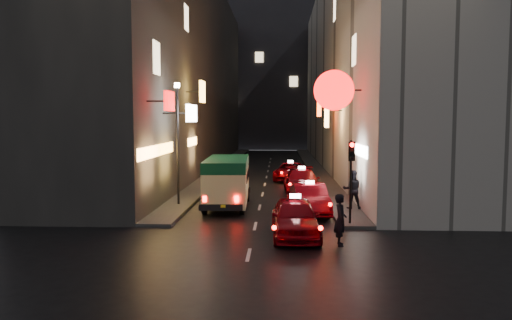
# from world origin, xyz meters

# --- Properties ---
(ground) EXTENTS (120.00, 120.00, 0.00)m
(ground) POSITION_xyz_m (0.00, 0.00, 0.00)
(ground) COLOR black
(ground) RESTS_ON ground
(building_left) EXTENTS (7.58, 52.00, 18.00)m
(building_left) POSITION_xyz_m (-8.00, 33.99, 9.00)
(building_left) COLOR #3B3835
(building_left) RESTS_ON ground
(building_right) EXTENTS (8.32, 52.00, 18.00)m
(building_right) POSITION_xyz_m (8.00, 33.99, 9.00)
(building_right) COLOR #A6A198
(building_right) RESTS_ON ground
(building_far) EXTENTS (30.00, 10.00, 22.00)m
(building_far) POSITION_xyz_m (0.00, 66.00, 11.00)
(building_far) COLOR #303035
(building_far) RESTS_ON ground
(sidewalk_left) EXTENTS (1.50, 52.00, 0.15)m
(sidewalk_left) POSITION_xyz_m (-4.25, 34.00, 0.07)
(sidewalk_left) COLOR #44423F
(sidewalk_left) RESTS_ON ground
(sidewalk_right) EXTENTS (1.50, 52.00, 0.15)m
(sidewalk_right) POSITION_xyz_m (4.25, 34.00, 0.07)
(sidewalk_right) COLOR #44423F
(sidewalk_right) RESTS_ON ground
(minibus) EXTENTS (2.29, 5.96, 2.53)m
(minibus) POSITION_xyz_m (-1.65, 12.96, 1.60)
(minibus) COLOR beige
(minibus) RESTS_ON ground
(taxi_near) EXTENTS (2.43, 5.57, 1.92)m
(taxi_near) POSITION_xyz_m (1.63, 6.66, 0.88)
(taxi_near) COLOR maroon
(taxi_near) RESTS_ON ground
(taxi_second) EXTENTS (2.57, 5.39, 1.83)m
(taxi_second) POSITION_xyz_m (2.47, 11.46, 0.83)
(taxi_second) COLOR maroon
(taxi_second) RESTS_ON ground
(taxi_third) EXTENTS (2.43, 5.57, 1.92)m
(taxi_third) POSITION_xyz_m (2.37, 17.94, 0.87)
(taxi_third) COLOR maroon
(taxi_third) RESTS_ON ground
(taxi_far) EXTENTS (2.64, 4.99, 1.68)m
(taxi_far) POSITION_xyz_m (1.83, 24.71, 0.76)
(taxi_far) COLOR maroon
(taxi_far) RESTS_ON ground
(pedestrian_crossing) EXTENTS (0.45, 0.70, 2.12)m
(pedestrian_crossing) POSITION_xyz_m (3.21, 5.41, 1.06)
(pedestrian_crossing) COLOR black
(pedestrian_crossing) RESTS_ON ground
(pedestrian_sidewalk) EXTENTS (0.82, 0.52, 2.14)m
(pedestrian_sidewalk) POSITION_xyz_m (4.58, 12.11, 1.22)
(pedestrian_sidewalk) COLOR black
(pedestrian_sidewalk) RESTS_ON sidewalk_right
(traffic_light) EXTENTS (0.26, 0.43, 3.50)m
(traffic_light) POSITION_xyz_m (4.00, 8.47, 2.69)
(traffic_light) COLOR black
(traffic_light) RESTS_ON sidewalk_right
(lamp_post) EXTENTS (0.28, 0.28, 6.22)m
(lamp_post) POSITION_xyz_m (-4.20, 13.00, 3.72)
(lamp_post) COLOR black
(lamp_post) RESTS_ON sidewalk_left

